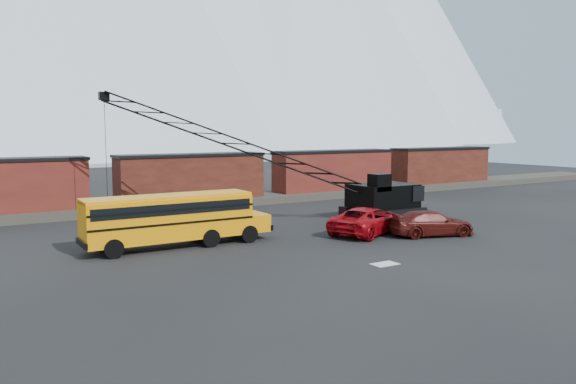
% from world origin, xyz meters
% --- Properties ---
extents(ground, '(160.00, 160.00, 0.00)m').
position_xyz_m(ground, '(0.00, 0.00, 0.00)').
color(ground, black).
rests_on(ground, ground).
extents(gravel_berm, '(120.00, 5.00, 0.70)m').
position_xyz_m(gravel_berm, '(0.00, 22.00, 0.35)').
color(gravel_berm, '#454239').
rests_on(gravel_berm, ground).
extents(boxcar_mid, '(13.70, 3.10, 4.17)m').
position_xyz_m(boxcar_mid, '(0.00, 22.00, 2.76)').
color(boxcar_mid, '#582218').
rests_on(boxcar_mid, gravel_berm).
extents(boxcar_east_near, '(13.70, 3.10, 4.17)m').
position_xyz_m(boxcar_east_near, '(16.00, 22.00, 2.76)').
color(boxcar_east_near, '#4D1816').
rests_on(boxcar_east_near, gravel_berm).
extents(boxcar_east_far, '(13.70, 3.10, 4.17)m').
position_xyz_m(boxcar_east_far, '(32.00, 22.00, 2.76)').
color(boxcar_east_far, '#582218').
rests_on(boxcar_east_far, gravel_berm).
extents(snow_patch, '(1.40, 0.90, 0.02)m').
position_xyz_m(snow_patch, '(0.50, -4.00, 0.01)').
color(snow_patch, silver).
rests_on(snow_patch, ground).
extents(school_bus, '(11.65, 2.65, 3.19)m').
position_xyz_m(school_bus, '(-7.47, 5.94, 1.79)').
color(school_bus, orange).
rests_on(school_bus, ground).
extents(red_pickup, '(7.28, 5.36, 1.84)m').
position_xyz_m(red_pickup, '(5.30, 3.24, 0.92)').
color(red_pickup, '#9E070F').
rests_on(red_pickup, ground).
extents(maroon_suv, '(6.21, 3.99, 1.68)m').
position_xyz_m(maroon_suv, '(8.47, 0.49, 0.84)').
color(maroon_suv, '#460F0C').
rests_on(maroon_suv, ground).
extents(crawler_crane, '(22.56, 10.55, 9.95)m').
position_xyz_m(crawler_crane, '(-0.14, 11.36, 5.85)').
color(crawler_crane, black).
rests_on(crawler_crane, ground).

